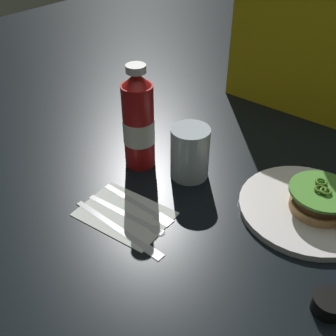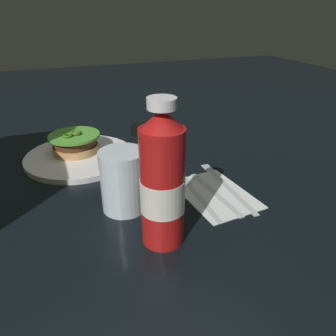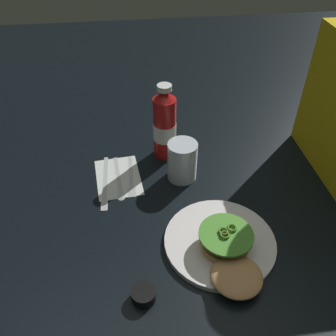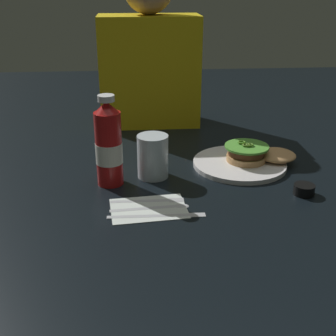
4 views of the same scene
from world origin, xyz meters
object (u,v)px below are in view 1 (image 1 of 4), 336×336
object	(u,v)px
water_glass	(190,153)
napkin	(125,214)
butter_knife	(123,230)
dinner_plate	(306,208)
fork_utensil	(143,206)
spoon_utensil	(136,218)
ketchup_bottle	(139,123)
condiment_cup	(329,304)
diner_person	(307,17)

from	to	relation	value
water_glass	napkin	size ratio (longest dim) A/B	0.66
napkin	butter_knife	bearing A→B (deg)	-50.46
dinner_plate	fork_utensil	bearing A→B (deg)	-142.11
fork_utensil	water_glass	bearing A→B (deg)	88.15
dinner_plate	spoon_utensil	size ratio (longest dim) A/B	1.42
fork_utensil	napkin	bearing A→B (deg)	-112.01
napkin	fork_utensil	world-z (taller)	fork_utensil
ketchup_bottle	dinner_plate	bearing A→B (deg)	13.55
dinner_plate	butter_knife	bearing A→B (deg)	-131.19
dinner_plate	ketchup_bottle	world-z (taller)	ketchup_bottle
condiment_cup	fork_utensil	world-z (taller)	condiment_cup
fork_utensil	dinner_plate	bearing A→B (deg)	37.89
napkin	spoon_utensil	xyz separation A→B (m)	(0.03, 0.00, 0.00)
diner_person	butter_knife	bearing A→B (deg)	-90.20
fork_utensil	butter_knife	bearing A→B (deg)	-77.68
ketchup_bottle	napkin	size ratio (longest dim) A/B	1.34
dinner_plate	condiment_cup	bearing A→B (deg)	-58.12
butter_knife	diner_person	world-z (taller)	diner_person
napkin	butter_knife	distance (m)	0.05
dinner_plate	ketchup_bottle	bearing A→B (deg)	-166.45
dinner_plate	diner_person	distance (m)	0.54
fork_utensil	diner_person	xyz separation A→B (m)	(0.02, 0.62, 0.23)
dinner_plate	diner_person	world-z (taller)	diner_person
water_glass	spoon_utensil	size ratio (longest dim) A/B	0.62
napkin	ketchup_bottle	bearing A→B (deg)	122.36
napkin	spoon_utensil	bearing A→B (deg)	4.33
water_glass	spoon_utensil	bearing A→B (deg)	-87.00
dinner_plate	napkin	bearing A→B (deg)	-138.93
condiment_cup	diner_person	world-z (taller)	diner_person
ketchup_bottle	condiment_cup	distance (m)	0.50
butter_knife	diner_person	bearing A→B (deg)	89.80
spoon_utensil	fork_utensil	bearing A→B (deg)	112.36
condiment_cup	spoon_utensil	bearing A→B (deg)	-173.33
water_glass	butter_knife	size ratio (longest dim) A/B	0.52
spoon_utensil	fork_utensil	world-z (taller)	same
butter_knife	spoon_utensil	bearing A→B (deg)	92.95
dinner_plate	diner_person	bearing A→B (deg)	119.14
butter_knife	fork_utensil	bearing A→B (deg)	102.32
condiment_cup	fork_utensil	xyz separation A→B (m)	(-0.37, -0.01, -0.01)
diner_person	water_glass	bearing A→B (deg)	-91.68
napkin	water_glass	bearing A→B (deg)	83.90
ketchup_bottle	spoon_utensil	distance (m)	0.21
condiment_cup	fork_utensil	bearing A→B (deg)	-178.84
water_glass	napkin	xyz separation A→B (m)	(-0.02, -0.18, -0.06)
napkin	butter_knife	xyz separation A→B (m)	(0.03, -0.04, 0.00)
water_glass	condiment_cup	distance (m)	0.40
fork_utensil	diner_person	size ratio (longest dim) A/B	0.33
dinner_plate	napkin	xyz separation A→B (m)	(-0.27, -0.23, -0.01)
dinner_plate	diner_person	xyz separation A→B (m)	(-0.24, 0.42, 0.23)
ketchup_bottle	water_glass	distance (m)	0.13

